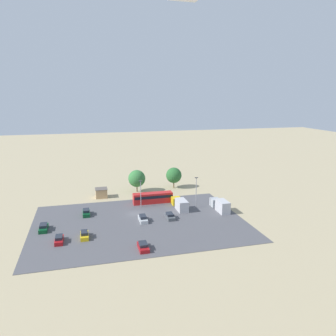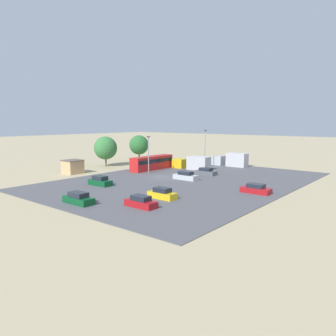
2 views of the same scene
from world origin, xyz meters
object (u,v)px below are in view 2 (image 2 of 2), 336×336
Objects in this scene: parked_car_2 at (206,172)px; parked_truck_1 at (193,163)px; parked_car_5 at (186,176)px; shed_building at (73,167)px; parked_car_1 at (141,202)px; parked_car_4 at (78,199)px; bus at (152,162)px; parked_car_6 at (256,189)px; parked_car_0 at (162,194)px; parked_car_3 at (100,181)px; parked_truck_0 at (232,160)px.

parked_car_2 is 0.48× the size of parked_truck_1.
parked_car_2 is 7.08m from parked_car_5.
parked_car_1 is at bearing 70.34° from shed_building.
parked_car_4 reaches higher than parked_car_1.
bus is 2.44× the size of parked_car_4.
shed_building is 0.40× the size of parked_truck_1.
shed_building is 32.32m from parked_car_1.
parked_car_5 is 1.07× the size of parked_car_6.
parked_car_4 is at bearing -170.10° from parked_truck_1.
parked_car_0 is 0.96× the size of parked_car_6.
bus reaches higher than parked_car_1.
bus is 1.26× the size of parked_truck_1.
parked_truck_1 is (-4.73, -6.45, 0.78)m from parked_car_2.
bus is 2.63× the size of parked_car_2.
bus is 2.65× the size of parked_car_1.
shed_building is at bearing -123.12° from parked_car_4.
parked_car_5 is (-23.78, 0.30, -0.00)m from parked_car_4.
parked_car_2 is at bearing 124.90° from shed_building.
parked_car_2 is (-16.03, 22.97, -0.77)m from shed_building.
parked_car_3 is 25.69m from parked_truck_1.
parked_car_5 is 0.53× the size of parked_truck_0.
parked_car_0 is 5.44m from parked_car_1.
parked_truck_1 reaches higher than parked_car_0.
parked_car_0 is at bearing 16.83° from parked_car_2.
parked_car_4 is at bearing -65.79° from bus.
parked_car_6 is (-6.20, 38.32, -0.77)m from shed_building.
parked_car_3 reaches higher than parked_car_0.
parked_car_4 reaches higher than parked_car_2.
parked_truck_0 is at bearing 170.99° from parked_car_3.
bus is at bearing 132.54° from parked_truck_1.
parked_car_4 is 23.78m from parked_car_5.
parked_car_4 is (29.23, 13.14, -1.01)m from bus.
shed_building is 37.40m from parked_truck_0.
bus is at bearing -164.38° from parked_car_3.
parked_car_1 is 27.91m from parked_car_2.
bus is 29.89m from parked_car_6.
shed_building is 0.83× the size of parked_car_3.
parked_truck_1 is at bearing 158.15° from parked_truck_0.
parked_car_4 is (9.32, -6.75, 0.00)m from parked_car_0.
shed_building is 0.84× the size of parked_car_2.
parked_truck_0 is at bearing 35.23° from parked_car_6.
parked_car_2 is 8.03m from parked_truck_1.
parked_car_1 is at bearing 68.81° from parked_car_3.
parked_car_6 is at bearing 57.38° from parked_car_2.
parked_car_0 is 14.67m from parked_car_6.
shed_building is at bearing 141.47° from parked_truck_1.
parked_car_0 is 0.97× the size of parked_car_1.
parked_car_3 is 1.01× the size of parked_car_6.
parked_car_1 is 0.92× the size of parked_car_5.
parked_car_4 is at bearing 117.23° from parked_car_1.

